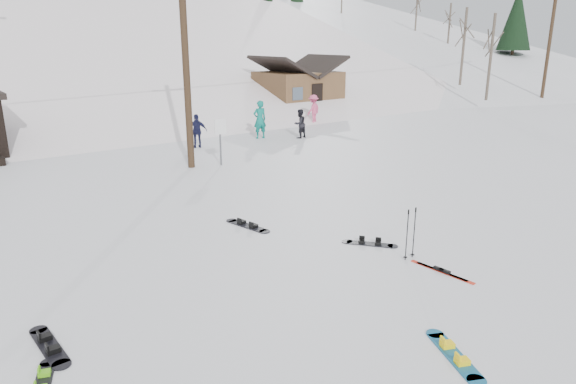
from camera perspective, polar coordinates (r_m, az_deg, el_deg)
ground at (r=9.10m, az=19.80°, el=-16.56°), size 200.00×200.00×0.00m
ski_slope at (r=61.67m, az=-28.94°, el=-1.31°), size 60.00×85.24×65.97m
ridge_right at (r=71.78m, az=2.93°, el=3.92°), size 45.66×93.98×54.59m
treeline_right at (r=62.86m, az=6.37°, el=12.17°), size 20.00×60.00×10.00m
utility_pole at (r=19.91m, az=-11.40°, el=15.92°), size 2.00×0.26×9.00m
utility_pole_right at (r=45.70m, az=27.08°, el=14.75°), size 2.00×0.26×9.00m
trail_sign at (r=20.35m, az=-7.53°, el=6.46°), size 0.50×0.09×1.85m
cabin at (r=35.49m, az=1.14°, el=11.26°), size 5.39×4.40×3.77m
hero_snowboard at (r=8.93m, az=17.99°, el=-16.83°), size 0.82×1.45×0.11m
hero_skis at (r=11.68m, az=16.72°, el=-8.42°), size 0.21×1.55×0.08m
ski_poles at (r=11.96m, az=13.46°, el=-4.47°), size 0.33×0.09×1.20m
board_scatter_b at (r=9.58m, az=-25.01°, el=-15.22°), size 0.36×1.56×0.11m
board_scatter_c at (r=8.75m, az=-25.58°, el=-18.56°), size 0.59×1.21×0.09m
board_scatter_d at (r=12.78m, az=9.06°, el=-5.67°), size 0.95×1.12×0.10m
board_scatter_f at (r=13.84m, az=-4.52°, el=-3.72°), size 0.56×1.52×0.11m
skier_teal at (r=25.97m, az=-3.15°, el=8.04°), size 0.74×0.54×1.89m
skier_dark at (r=26.04m, az=1.31°, el=7.59°), size 0.78×0.65×1.45m
skier_pink at (r=30.63m, az=2.83°, el=9.17°), size 1.24×0.96×1.69m
skier_navy at (r=24.03m, az=-10.05°, el=6.69°), size 0.98×0.64×1.54m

